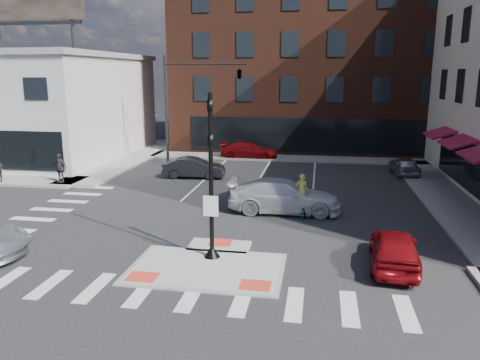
% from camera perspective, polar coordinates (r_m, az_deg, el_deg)
% --- Properties ---
extents(ground, '(120.00, 120.00, 0.00)m').
position_cam_1_polar(ground, '(17.23, -3.71, -10.18)').
color(ground, '#28282B').
rests_on(ground, ground).
extents(refuge_island, '(5.40, 4.65, 0.13)m').
position_cam_1_polar(refuge_island, '(16.98, -3.92, -10.36)').
color(refuge_island, gray).
rests_on(refuge_island, ground).
extents(sidewalk_nw, '(23.50, 20.50, 0.15)m').
position_cam_1_polar(sidewalk_nw, '(37.51, -23.66, 1.54)').
color(sidewalk_nw, gray).
rests_on(sidewalk_nw, ground).
extents(sidewalk_e, '(3.00, 24.00, 0.15)m').
position_cam_1_polar(sidewalk_e, '(27.20, 24.41, -2.49)').
color(sidewalk_e, gray).
rests_on(sidewalk_e, ground).
extents(sidewalk_n, '(26.00, 3.00, 0.15)m').
position_cam_1_polar(sidewalk_n, '(38.01, 8.42, 2.63)').
color(sidewalk_n, gray).
rests_on(sidewalk_n, ground).
extents(building_nw, '(20.40, 16.40, 14.40)m').
position_cam_1_polar(building_nw, '(43.82, -26.58, 8.24)').
color(building_nw, silver).
rests_on(building_nw, ground).
extents(building_n, '(24.40, 18.40, 15.50)m').
position_cam_1_polar(building_n, '(47.42, 9.05, 13.99)').
color(building_n, '#4A2317').
rests_on(building_n, ground).
extents(building_far_left, '(10.00, 12.00, 10.00)m').
position_cam_1_polar(building_far_left, '(67.88, 3.19, 11.38)').
color(building_far_left, slate).
rests_on(building_far_left, ground).
extents(building_far_right, '(12.00, 12.00, 12.00)m').
position_cam_1_polar(building_far_right, '(69.61, 14.33, 11.87)').
color(building_far_right, brown).
rests_on(building_far_right, ground).
extents(signal_pole, '(0.60, 0.60, 5.98)m').
position_cam_1_polar(signal_pole, '(16.82, -3.52, -2.25)').
color(signal_pole, black).
rests_on(signal_pole, refuge_island).
extents(mast_arm_signal, '(6.10, 2.24, 8.00)m').
position_cam_1_polar(mast_arm_signal, '(34.18, -2.56, 11.96)').
color(mast_arm_signal, black).
rests_on(mast_arm_signal, ground).
extents(red_sedan, '(1.99, 4.21, 1.39)m').
position_cam_1_polar(red_sedan, '(17.59, 18.33, -7.91)').
color(red_sedan, maroon).
rests_on(red_sedan, ground).
extents(white_pickup, '(5.61, 2.40, 1.61)m').
position_cam_1_polar(white_pickup, '(23.24, 5.43, -1.98)').
color(white_pickup, white).
rests_on(white_pickup, ground).
extents(bg_car_dark, '(4.15, 1.75, 1.33)m').
position_cam_1_polar(bg_car_dark, '(30.98, -5.63, 1.50)').
color(bg_car_dark, '#232328').
rests_on(bg_car_dark, ground).
extents(bg_car_silver, '(1.80, 3.81, 1.26)m').
position_cam_1_polar(bg_car_silver, '(33.55, 19.40, 1.64)').
color(bg_car_silver, '#A9AAB0').
rests_on(bg_car_silver, ground).
extents(bg_car_red, '(4.60, 1.88, 1.33)m').
position_cam_1_polar(bg_car_red, '(37.82, 1.09, 3.62)').
color(bg_car_red, maroon).
rests_on(bg_car_red, ground).
extents(cyclist, '(0.95, 1.74, 2.11)m').
position_cam_1_polar(cyclist, '(22.62, 7.46, -2.69)').
color(cyclist, '#3F3F44').
rests_on(cyclist, ground).
extents(pedestrian_b, '(1.11, 0.61, 1.80)m').
position_cam_1_polar(pedestrian_b, '(30.92, -21.14, 1.39)').
color(pedestrian_b, '#352F3A').
rests_on(pedestrian_b, sidewalk_nw).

